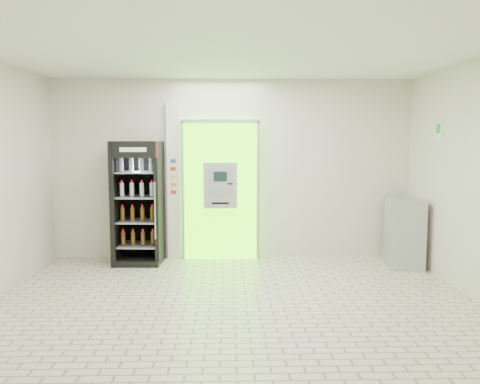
{
  "coord_description": "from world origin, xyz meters",
  "views": [
    {
      "loc": [
        -0.07,
        -5.35,
        1.94
      ],
      "look_at": [
        0.1,
        1.2,
        1.26
      ],
      "focal_mm": 35.0,
      "sensor_mm": 36.0,
      "label": 1
    }
  ],
  "objects": [
    {
      "name": "ground",
      "position": [
        0.0,
        0.0,
        0.0
      ],
      "size": [
        6.0,
        6.0,
        0.0
      ],
      "primitive_type": "plane",
      "color": "beige",
      "rests_on": "ground"
    },
    {
      "name": "room_shell",
      "position": [
        0.0,
        0.0,
        1.84
      ],
      "size": [
        6.0,
        6.0,
        6.0
      ],
      "color": "beige",
      "rests_on": "ground"
    },
    {
      "name": "atm_assembly",
      "position": [
        -0.2,
        2.41,
        1.17
      ],
      "size": [
        1.3,
        0.24,
        2.33
      ],
      "color": "#58FF00",
      "rests_on": "ground"
    },
    {
      "name": "pillar",
      "position": [
        -0.98,
        2.45,
        1.3
      ],
      "size": [
        0.22,
        0.11,
        2.6
      ],
      "color": "silver",
      "rests_on": "ground"
    },
    {
      "name": "beverage_cooler",
      "position": [
        -1.52,
        2.17,
        0.95
      ],
      "size": [
        0.77,
        0.72,
        1.97
      ],
      "rotation": [
        0.0,
        0.0,
        -0.05
      ],
      "color": "black",
      "rests_on": "ground"
    },
    {
      "name": "steel_cabinet",
      "position": [
        2.72,
        1.9,
        0.53
      ],
      "size": [
        0.69,
        0.89,
        1.07
      ],
      "rotation": [
        0.0,
        0.0,
        -0.2
      ],
      "color": "#A3A5AA",
      "rests_on": "ground"
    },
    {
      "name": "exit_sign",
      "position": [
        2.99,
        1.4,
        2.12
      ],
      "size": [
        0.02,
        0.22,
        0.26
      ],
      "color": "white",
      "rests_on": "room_shell"
    }
  ]
}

